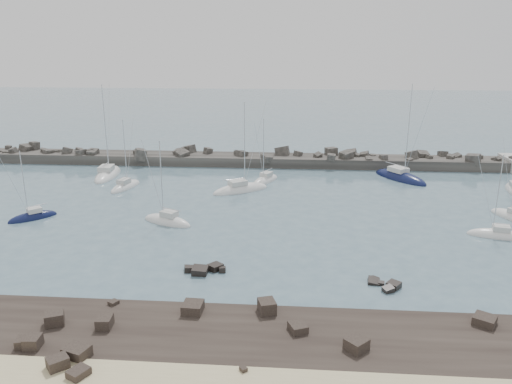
% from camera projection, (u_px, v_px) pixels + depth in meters
% --- Properties ---
extents(ground, '(400.00, 400.00, 0.00)m').
position_uv_depth(ground, '(253.00, 239.00, 59.50)').
color(ground, slate).
rests_on(ground, ground).
extents(rock_shelf, '(140.00, 12.12, 1.79)m').
position_uv_depth(rock_shelf, '(228.00, 347.00, 38.51)').
color(rock_shelf, black).
rests_on(rock_shelf, ground).
extents(rock_cluster_near, '(4.47, 3.08, 1.46)m').
position_uv_depth(rock_cluster_near, '(205.00, 270.00, 51.14)').
color(rock_cluster_near, black).
rests_on(rock_cluster_near, ground).
extents(rock_cluster_far, '(3.28, 3.62, 1.08)m').
position_uv_depth(rock_cluster_far, '(384.00, 285.00, 48.10)').
color(rock_cluster_far, black).
rests_on(rock_cluster_far, ground).
extents(breakwater, '(115.00, 7.36, 5.07)m').
position_uv_depth(breakwater, '(231.00, 162.00, 96.22)').
color(breakwater, '#33302D').
rests_on(breakwater, ground).
extents(sailboat_1, '(4.04, 11.02, 17.04)m').
position_uv_depth(sailboat_1, '(108.00, 175.00, 87.64)').
color(sailboat_1, white).
rests_on(sailboat_1, ground).
extents(sailboat_2, '(5.91, 5.73, 10.16)m').
position_uv_depth(sailboat_2, '(33.00, 218.00, 66.46)').
color(sailboat_2, '#0E153B').
rests_on(sailboat_2, ground).
extents(sailboat_3, '(4.17, 7.77, 11.88)m').
position_uv_depth(sailboat_3, '(125.00, 187.00, 80.51)').
color(sailboat_3, white).
rests_on(sailboat_3, ground).
extents(sailboat_4, '(9.61, 7.67, 15.06)m').
position_uv_depth(sailboat_4, '(240.00, 190.00, 78.80)').
color(sailboat_4, white).
rests_on(sailboat_4, ground).
extents(sailboat_5, '(7.59, 5.12, 11.81)m').
position_uv_depth(sailboat_5, '(167.00, 222.00, 64.90)').
color(sailboat_5, white).
rests_on(sailboat_5, ground).
extents(sailboat_6, '(5.35, 7.48, 11.62)m').
position_uv_depth(sailboat_6, '(265.00, 181.00, 84.17)').
color(sailboat_6, white).
rests_on(sailboat_6, ground).
extents(sailboat_7, '(9.28, 11.00, 17.42)m').
position_uv_depth(sailboat_7, '(400.00, 178.00, 85.79)').
color(sailboat_7, '#0E153B').
rests_on(sailboat_7, ground).
extents(sailboat_8, '(7.18, 3.66, 10.99)m').
position_uv_depth(sailboat_8, '(497.00, 236.00, 60.28)').
color(sailboat_8, white).
rests_on(sailboat_8, ground).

